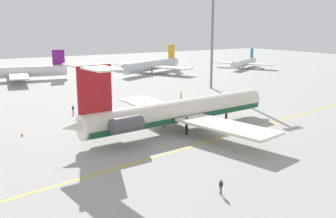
% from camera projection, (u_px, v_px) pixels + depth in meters
% --- Properties ---
extents(ground, '(338.48, 338.48, 0.00)m').
position_uv_depth(ground, '(230.00, 133.00, 64.56)').
color(ground, '#9E9E99').
extents(main_jetliner, '(41.85, 37.04, 12.18)m').
position_uv_depth(main_jetliner, '(175.00, 112.00, 65.19)').
color(main_jetliner, silver).
rests_on(main_jetliner, ground).
extents(airliner_mid_left, '(32.24, 32.02, 9.64)m').
position_uv_depth(airliner_mid_left, '(15.00, 72.00, 122.75)').
color(airliner_mid_left, white).
rests_on(airliner_mid_left, ground).
extents(airliner_mid_right, '(31.48, 31.77, 9.91)m').
position_uv_depth(airliner_mid_right, '(151.00, 65.00, 141.82)').
color(airliner_mid_right, silver).
rests_on(airliner_mid_right, ground).
extents(airliner_far_right, '(23.70, 24.01, 7.64)m').
position_uv_depth(airliner_far_right, '(243.00, 63.00, 157.53)').
color(airliner_far_right, silver).
rests_on(airliner_far_right, ground).
extents(ground_crew_near_nose, '(0.42, 0.27, 1.72)m').
position_uv_depth(ground_crew_near_nose, '(73.00, 108.00, 78.09)').
color(ground_crew_near_nose, black).
rests_on(ground_crew_near_nose, ground).
extents(ground_crew_near_tail, '(0.34, 0.36, 1.80)m').
position_uv_depth(ground_crew_near_tail, '(181.00, 94.00, 93.68)').
color(ground_crew_near_tail, black).
rests_on(ground_crew_near_tail, ground).
extents(ground_crew_portside, '(0.39, 0.27, 1.67)m').
position_uv_depth(ground_crew_portside, '(221.00, 185.00, 40.98)').
color(ground_crew_portside, black).
rests_on(ground_crew_portside, ground).
extents(safety_cone_nose, '(0.40, 0.40, 0.55)m').
position_uv_depth(safety_cone_nose, '(22.00, 134.00, 62.58)').
color(safety_cone_nose, '#EA590F').
rests_on(safety_cone_nose, ground).
extents(taxiway_centreline, '(107.78, 18.05, 0.01)m').
position_uv_depth(taxiway_centreline, '(210.00, 141.00, 59.84)').
color(taxiway_centreline, gold).
rests_on(taxiway_centreline, ground).
extents(light_mast, '(4.00, 0.70, 28.63)m').
position_uv_depth(light_mast, '(212.00, 33.00, 106.23)').
color(light_mast, slate).
rests_on(light_mast, ground).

